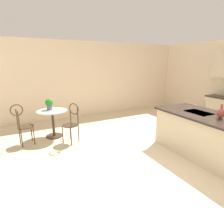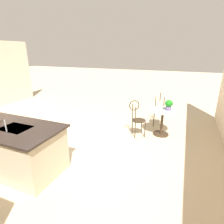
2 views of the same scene
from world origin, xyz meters
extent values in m
plane|color=beige|center=(0.00, 0.00, 0.00)|extent=(40.00, 40.00, 0.00)
cube|color=beige|center=(-4.26, 0.00, 1.35)|extent=(0.12, 7.80, 2.70)
cube|color=beige|center=(0.30, 0.85, 0.44)|extent=(2.70, 0.96, 0.88)
cube|color=#2D231E|center=(0.30, 0.85, 0.90)|extent=(2.80, 1.06, 0.04)
cube|color=#B2B5BA|center=(-0.25, 0.85, 0.91)|extent=(0.56, 0.40, 0.03)
cylinder|color=#3D2D1E|center=(-2.61, -1.86, 0.01)|extent=(0.44, 0.44, 0.03)
cylinder|color=#3D2D1E|center=(-2.61, -1.86, 0.38)|extent=(0.07, 0.07, 0.69)
cylinder|color=#B2C6C1|center=(-2.61, -1.86, 0.73)|extent=(0.80, 0.80, 0.01)
cylinder|color=#3D2D1E|center=(-2.07, -1.75, 0.23)|extent=(0.03, 0.03, 0.45)
cylinder|color=#3D2D1E|center=(-2.22, -1.51, 0.23)|extent=(0.03, 0.03, 0.45)
cylinder|color=#3D2D1E|center=(-1.83, -1.60, 0.23)|extent=(0.03, 0.03, 0.45)
cylinder|color=#3D2D1E|center=(-1.98, -1.36, 0.23)|extent=(0.03, 0.03, 0.45)
cylinder|color=#3D2D1E|center=(-2.02, -1.55, 0.46)|extent=(0.52, 0.52, 0.02)
cylinder|color=#3D2D1E|center=(-1.83, -1.58, 0.68)|extent=(0.03, 0.03, 0.45)
cylinder|color=#3D2D1E|center=(-1.97, -1.36, 0.68)|extent=(0.03, 0.03, 0.45)
torus|color=#3D2D1E|center=(-1.90, -1.47, 0.90)|extent=(0.25, 0.17, 0.28)
cylinder|color=#3D2D1E|center=(-2.58, -2.43, 0.23)|extent=(0.03, 0.03, 0.45)
cylinder|color=#3D2D1E|center=(-2.31, -2.39, 0.23)|extent=(0.03, 0.03, 0.45)
cylinder|color=#3D2D1E|center=(-2.55, -2.71, 0.23)|extent=(0.03, 0.03, 0.45)
cylinder|color=#3D2D1E|center=(-2.27, -2.67, 0.23)|extent=(0.03, 0.03, 0.45)
cylinder|color=#3D2D1E|center=(-2.43, -2.55, 0.46)|extent=(0.42, 0.42, 0.02)
cylinder|color=#3D2D1E|center=(-2.54, -2.71, 0.68)|extent=(0.03, 0.03, 0.45)
cylinder|color=#3D2D1E|center=(-2.28, -2.68, 0.68)|extent=(0.03, 0.03, 0.45)
torus|color=#3D2D1E|center=(-2.41, -2.70, 0.90)|extent=(0.06, 0.28, 0.28)
cylinder|color=#B2B5BA|center=(-0.25, 1.03, 1.03)|extent=(0.02, 0.02, 0.22)
cylinder|color=#7A669E|center=(-2.75, -1.90, 0.80)|extent=(0.14, 0.14, 0.11)
ellipsoid|color=#1F8620|center=(-2.75, -1.90, 0.94)|extent=(0.21, 0.21, 0.19)
ellipsoid|color=#993D38|center=(0.25, 0.84, 1.02)|extent=(0.13, 0.13, 0.21)
cylinder|color=#993D38|center=(0.25, 0.84, 1.17)|extent=(0.04, 0.04, 0.08)
camera|label=1|loc=(2.39, -2.68, 2.01)|focal=30.04mm
camera|label=2|loc=(-3.08, 3.02, 2.28)|focal=28.80mm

